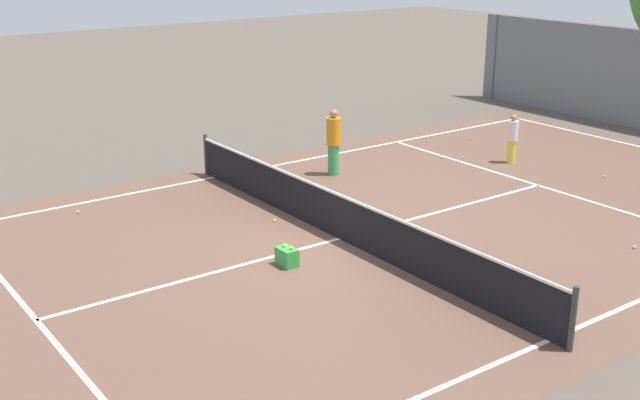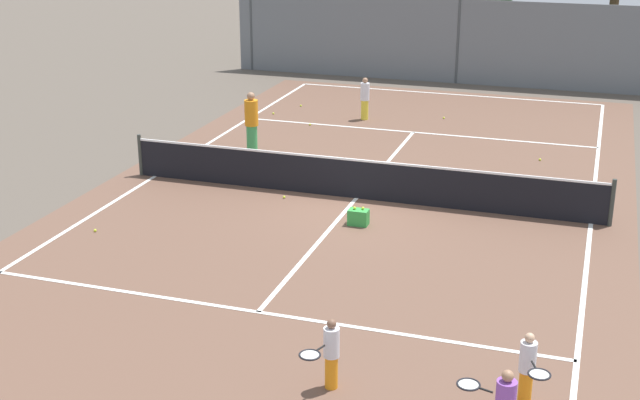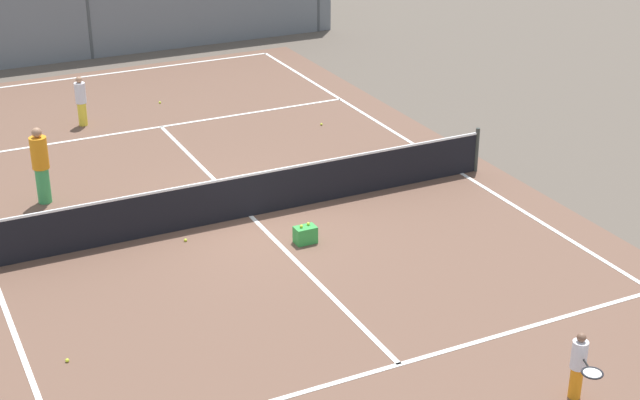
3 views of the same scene
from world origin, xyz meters
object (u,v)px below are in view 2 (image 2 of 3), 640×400
Objects in this scene: ball_crate at (358,217)px; tennis_ball_3 at (284,197)px; tennis_ball_1 at (444,118)px; tennis_ball_2 at (273,113)px; tennis_ball_7 at (301,106)px; player_4 at (330,353)px; tennis_ball_5 at (540,160)px; tennis_ball_4 at (310,124)px; player_3 at (528,368)px; tennis_ball_6 at (95,230)px; player_0 at (365,98)px; player_1 at (252,123)px.

tennis_ball_3 is at bearing 152.69° from ball_crate.
tennis_ball_1 is 5.65m from tennis_ball_2.
tennis_ball_1 is at bearing -1.59° from tennis_ball_7.
player_4 is 17.46× the size of tennis_ball_5.
tennis_ball_2 is 1.90m from tennis_ball_4.
tennis_ball_5 is 9.29m from tennis_ball_7.
player_3 is at bearing -86.15° from tennis_ball_5.
tennis_ball_3 and tennis_ball_7 have the same top height.
tennis_ball_6 is at bearing -133.47° from tennis_ball_3.
player_0 reaches higher than tennis_ball_3.
player_0 is at bearing 104.61° from ball_crate.
tennis_ball_5 is (7.86, 1.85, -0.88)m from player_1.
player_3 is at bearing -48.51° from tennis_ball_3.
ball_crate is 6.80× the size of tennis_ball_5.
player_1 reaches higher than tennis_ball_3.
player_3 reaches higher than tennis_ball_4.
tennis_ball_1 is at bearing 29.04° from tennis_ball_4.
ball_crate is 2.49m from tennis_ball_3.
tennis_ball_2 is at bearing 90.37° from tennis_ball_6.
player_4 is (-2.85, -0.48, -0.00)m from player_3.
tennis_ball_2 is at bearing -174.42° from player_0.
tennis_ball_7 is at bearing 95.58° from player_1.
ball_crate reaches higher than tennis_ball_6.
tennis_ball_5 is at bearing -16.21° from tennis_ball_2.
player_3 is 9.84m from tennis_ball_3.
tennis_ball_6 is 12.44m from tennis_ball_7.
player_3 is 2.58× the size of ball_crate.
ball_crate is (2.39, -9.18, -0.52)m from player_0.
ball_crate is at bearing -45.21° from player_1.
tennis_ball_1 is at bearing 131.98° from tennis_ball_5.
player_1 is at bearing -76.43° from tennis_ball_2.
player_4 reaches higher than tennis_ball_4.
tennis_ball_3 is (-3.66, 7.84, -0.57)m from player_4.
tennis_ball_3 and tennis_ball_6 have the same top height.
tennis_ball_2 is at bearing 113.96° from player_4.
ball_crate reaches higher than tennis_ball_2.
tennis_ball_1 is at bearing 66.06° from tennis_ball_6.
tennis_ball_1 is 1.00× the size of tennis_ball_3.
player_3 is 2.89m from player_4.
tennis_ball_7 is (-9.26, 16.42, -0.57)m from player_3.
player_3 reaches higher than player_4.
tennis_ball_5 is at bearing -12.49° from tennis_ball_4.
tennis_ball_7 is (-5.02, 0.14, 0.00)m from tennis_ball_1.
tennis_ball_5 is (5.86, -2.90, -0.67)m from player_0.
tennis_ball_1 is at bearing 51.66° from player_1.
player_3 is at bearing -55.32° from ball_crate.
tennis_ball_7 is (-6.41, 16.90, -0.57)m from player_4.
tennis_ball_7 is at bearing 158.29° from player_0.
tennis_ball_1 is at bearing 19.80° from player_0.
player_0 is 20.92× the size of tennis_ball_2.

